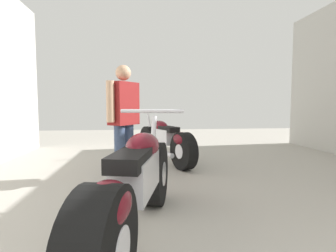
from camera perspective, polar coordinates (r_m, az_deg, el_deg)
The scene contains 4 objects.
ground_plane at distance 3.30m, azimuth 8.78°, elevation -13.79°, with size 16.44×16.44×0.00m, color #A8A399.
motorcycle_maroon_cruiser at distance 2.05m, azimuth -7.06°, elevation -13.13°, with size 0.81×2.12×0.99m.
motorcycle_black_naked at distance 4.81m, azimuth -0.60°, elevation -3.19°, with size 0.94×1.89×0.92m.
mechanic_in_blue at distance 3.74m, azimuth -9.43°, elevation 2.28°, with size 0.46×0.56×1.58m.
Camera 1 is at (-0.83, 0.40, 1.03)m, focal length 28.50 mm.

